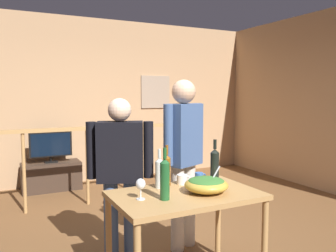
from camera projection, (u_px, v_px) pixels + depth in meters
The scene contains 18 objects.
ground_plane at pixel (166, 242), 3.62m from camera, with size 8.10×8.10×0.00m, color brown.
back_wall at pixel (92, 101), 6.10m from camera, with size 6.23×0.10×2.83m, color tan.
side_wall_right at pixel (314, 101), 5.65m from camera, with size 0.10×4.41×2.83m, color tan.
framed_picture at pixel (155, 92), 6.56m from camera, with size 0.58×0.03×0.61m, color gray.
stair_railing at pixel (102, 151), 4.88m from camera, with size 4.17×0.10×1.14m.
tv_console at pixel (51, 176), 5.56m from camera, with size 0.90×0.40×0.45m, color #38281E.
flat_screen_tv at pixel (51, 145), 5.48m from camera, with size 0.65×0.12×0.49m.
serving_table at pixel (186, 204), 2.75m from camera, with size 1.15×0.71×0.77m.
salad_bowl at pixel (206, 184), 2.75m from camera, with size 0.35×0.35×0.20m.
wine_glass at pixel (141, 185), 2.56m from camera, with size 0.07×0.07×0.16m.
wine_bottle_clear at pixel (159, 172), 2.86m from camera, with size 0.07×0.07×0.33m.
wine_bottle_amber at pixel (167, 169), 2.95m from camera, with size 0.07×0.07×0.35m.
wine_bottle_green at pixel (165, 178), 2.55m from camera, with size 0.07×0.07×0.39m.
wine_bottle_dark at pixel (215, 165), 3.05m from camera, with size 0.08×0.08×0.38m.
mug_blue at pixel (199, 177), 3.08m from camera, with size 0.11×0.07×0.08m.
mug_white at pixel (182, 179), 3.00m from camera, with size 0.13×0.09×0.08m.
person_standing_left at pixel (120, 167), 3.13m from camera, with size 0.56×0.36×1.51m.
person_standing_right at pixel (183, 150), 3.42m from camera, with size 0.50×0.33×1.68m.
Camera 1 is at (-1.54, -3.12, 1.55)m, focal length 37.16 mm.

